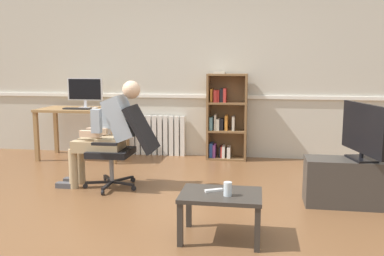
# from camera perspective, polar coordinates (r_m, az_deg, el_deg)

# --- Properties ---
(ground_plane) EXTENTS (18.00, 18.00, 0.00)m
(ground_plane) POSITION_cam_1_polar(r_m,az_deg,el_deg) (4.02, -4.14, -11.71)
(ground_plane) COLOR brown
(back_wall) EXTENTS (12.00, 0.13, 2.70)m
(back_wall) POSITION_cam_1_polar(r_m,az_deg,el_deg) (6.37, 1.26, 8.23)
(back_wall) COLOR beige
(back_wall) RESTS_ON ground_plane
(computer_desk) EXTENTS (1.25, 0.67, 0.76)m
(computer_desk) POSITION_cam_1_polar(r_m,az_deg,el_deg) (6.41, -14.83, 1.70)
(computer_desk) COLOR #9E7547
(computer_desk) RESTS_ON ground_plane
(imac_monitor) EXTENTS (0.54, 0.14, 0.45)m
(imac_monitor) POSITION_cam_1_polar(r_m,az_deg,el_deg) (6.44, -14.48, 5.01)
(imac_monitor) COLOR silver
(imac_monitor) RESTS_ON computer_desk
(keyboard) EXTENTS (0.40, 0.12, 0.02)m
(keyboard) POSITION_cam_1_polar(r_m,az_deg,el_deg) (6.28, -15.50, 2.59)
(keyboard) COLOR black
(keyboard) RESTS_ON computer_desk
(computer_mouse) EXTENTS (0.06, 0.10, 0.03)m
(computer_mouse) POSITION_cam_1_polar(r_m,az_deg,el_deg) (6.19, -13.17, 2.65)
(computer_mouse) COLOR white
(computer_mouse) RESTS_ON computer_desk
(bookshelf) EXTENTS (0.59, 0.29, 1.29)m
(bookshelf) POSITION_cam_1_polar(r_m,az_deg,el_deg) (6.17, 4.51, 1.28)
(bookshelf) COLOR brown
(bookshelf) RESTS_ON ground_plane
(radiator) EXTENTS (0.87, 0.08, 0.62)m
(radiator) POSITION_cam_1_polar(r_m,az_deg,el_deg) (6.48, -4.77, -1.02)
(radiator) COLOR white
(radiator) RESTS_ON ground_plane
(office_chair) EXTENTS (0.84, 0.61, 0.95)m
(office_chair) POSITION_cam_1_polar(r_m,az_deg,el_deg) (4.75, -9.21, -2.11)
(office_chair) COLOR black
(office_chair) RESTS_ON ground_plane
(person_seated) EXTENTS (0.98, 0.40, 1.22)m
(person_seated) POSITION_cam_1_polar(r_m,az_deg,el_deg) (4.79, -11.48, -0.44)
(person_seated) COLOR tan
(person_seated) RESTS_ON ground_plane
(tv_stand) EXTENTS (1.06, 0.36, 0.47)m
(tv_stand) POSITION_cam_1_polar(r_m,az_deg,el_deg) (4.48, 22.03, -7.00)
(tv_stand) COLOR #3D3833
(tv_stand) RESTS_ON ground_plane
(tv_screen) EXTENTS (0.27, 0.80, 0.55)m
(tv_screen) POSITION_cam_1_polar(r_m,az_deg,el_deg) (4.37, 22.44, -0.33)
(tv_screen) COLOR black
(tv_screen) RESTS_ON tv_stand
(coffee_table) EXTENTS (0.65, 0.46, 0.38)m
(coffee_table) POSITION_cam_1_polar(r_m,az_deg,el_deg) (3.39, 3.98, -9.83)
(coffee_table) COLOR #332D28
(coffee_table) RESTS_ON ground_plane
(drinking_glass) EXTENTS (0.07, 0.07, 0.11)m
(drinking_glass) POSITION_cam_1_polar(r_m,az_deg,el_deg) (3.29, 4.92, -8.33)
(drinking_glass) COLOR silver
(drinking_glass) RESTS_ON coffee_table
(spare_remote) EXTENTS (0.15, 0.10, 0.02)m
(spare_remote) POSITION_cam_1_polar(r_m,az_deg,el_deg) (3.41, 3.02, -8.53)
(spare_remote) COLOR white
(spare_remote) RESTS_ON coffee_table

